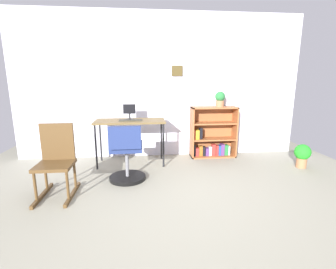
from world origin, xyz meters
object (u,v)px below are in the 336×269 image
Objects in this scene: keyboard at (131,120)px; rocking_chair at (56,160)px; monitor at (129,112)px; bookshelf_low at (212,135)px; desk at (130,124)px; potted_plant_floor at (302,154)px; office_chair at (127,156)px; potted_plant_on_shelf at (220,99)px.

keyboard is 1.36m from rocking_chair.
bookshelf_low is (1.50, 0.26, -0.48)m from monitor.
potted_plant_floor is (2.79, -0.48, -0.47)m from desk.
potted_plant_floor is at bearing 5.36° from office_chair.
keyboard is 0.42× the size of rocking_chair.
rocking_chair reaches higher than keyboard.
keyboard is 0.79m from office_chair.
rocking_chair is at bearing -127.72° from monitor.
potted_plant_floor is (3.65, 0.58, -0.22)m from rocking_chair.
desk reaches higher than potted_plant_floor.
keyboard is at bearing -78.97° from monitor.
office_chair is 0.88× the size of bookshelf_low.
potted_plant_on_shelf is 0.71× the size of potted_plant_floor.
desk is at bearing -171.33° from potted_plant_on_shelf.
potted_plant_on_shelf is (1.61, 0.20, 0.19)m from monitor.
potted_plant_on_shelf reaches higher than monitor.
monitor is at bearing 169.47° from potted_plant_floor.
monitor is 0.28× the size of bookshelf_low.
potted_plant_floor is at bearing -8.54° from keyboard.
potted_plant_on_shelf is (1.59, 0.30, 0.31)m from keyboard.
rocking_chair is 0.95× the size of bookshelf_low.
monitor reaches higher than potted_plant_floor.
potted_plant_on_shelf reaches higher than office_chair.
bookshelf_low is 2.41× the size of potted_plant_floor.
potted_plant_floor is (1.30, -0.78, -0.18)m from bookshelf_low.
desk is 4.20× the size of potted_plant_on_shelf.
monitor reaches higher than keyboard.
monitor is 1.46m from rocking_chair.
potted_plant_on_shelf is (1.60, 0.24, 0.39)m from desk.
monitor is 0.32× the size of office_chair.
potted_plant_on_shelf is 1.63m from potted_plant_floor.
potted_plant_on_shelf is at bearing 148.85° from potted_plant_floor.
potted_plant_on_shelf is at bearing 31.23° from office_chair.
monitor reaches higher than rocking_chair.
rocking_chair is (-0.87, -1.00, -0.32)m from keyboard.
potted_plant_floor is (2.78, -0.42, -0.54)m from keyboard.
rocking_chair is at bearing -150.02° from bookshelf_low.
rocking_chair is (-0.83, -0.32, 0.09)m from office_chair.
desk is at bearing -168.67° from bookshelf_low.
desk is at bearing 50.91° from rocking_chair.
desk is 2.87m from potted_plant_floor.
office_chair reaches higher than keyboard.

